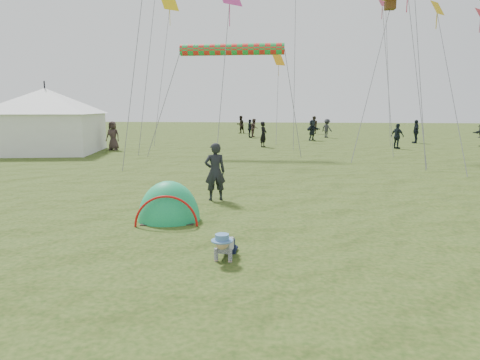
# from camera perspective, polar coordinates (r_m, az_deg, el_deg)

# --- Properties ---
(ground) EXTENTS (140.00, 140.00, 0.00)m
(ground) POSITION_cam_1_polar(r_m,az_deg,el_deg) (7.16, -8.95, -12.25)
(ground) COLOR #1D390F
(crawling_toddler) EXTENTS (0.54, 0.73, 0.53)m
(crawling_toddler) POSITION_cam_1_polar(r_m,az_deg,el_deg) (7.63, -2.05, -8.63)
(crawling_toddler) COLOR black
(crawling_toddler) RESTS_ON ground
(popup_tent) EXTENTS (1.63, 1.42, 1.90)m
(popup_tent) POSITION_cam_1_polar(r_m,az_deg,el_deg) (10.37, -9.42, -5.32)
(popup_tent) COLOR #169668
(popup_tent) RESTS_ON ground
(standing_adult) EXTENTS (0.70, 0.58, 1.66)m
(standing_adult) POSITION_cam_1_polar(r_m,az_deg,el_deg) (12.28, -3.35, 1.11)
(standing_adult) COLOR black
(standing_adult) RESTS_ON ground
(event_marquee) EXTENTS (6.86, 6.86, 4.03)m
(event_marquee) POSITION_cam_1_polar(r_m,az_deg,el_deg) (27.77, -24.36, 7.50)
(event_marquee) COLOR white
(event_marquee) RESTS_ON ground
(crowd_person_1) EXTENTS (0.62, 0.80, 1.64)m
(crowd_person_1) POSITION_cam_1_polar(r_m,az_deg,el_deg) (38.83, 1.91, 6.97)
(crowd_person_1) COLOR #3F2E2B
(crowd_person_1) RESTS_ON ground
(crowd_person_2) EXTENTS (0.91, 1.00, 1.63)m
(crowd_person_2) POSITION_cam_1_polar(r_m,az_deg,el_deg) (29.45, 20.24, 5.50)
(crowd_person_2) COLOR black
(crowd_person_2) RESTS_ON ground
(crowd_person_4) EXTENTS (0.91, 0.98, 1.68)m
(crowd_person_4) POSITION_cam_1_polar(r_m,az_deg,el_deg) (39.44, -24.52, 6.17)
(crowd_person_4) COLOR black
(crowd_person_4) RESTS_ON ground
(crowd_person_6) EXTENTS (0.61, 0.73, 1.71)m
(crowd_person_6) POSITION_cam_1_polar(r_m,az_deg,el_deg) (28.91, 3.14, 6.09)
(crowd_person_6) COLOR black
(crowd_person_6) RESTS_ON ground
(crowd_person_7) EXTENTS (0.97, 1.06, 1.78)m
(crowd_person_7) POSITION_cam_1_polar(r_m,az_deg,el_deg) (44.01, 9.83, 7.24)
(crowd_person_7) COLOR #302920
(crowd_person_7) RESTS_ON ground
(crowd_person_8) EXTENTS (0.43, 1.02, 1.73)m
(crowd_person_8) POSITION_cam_1_polar(r_m,az_deg,el_deg) (34.71, 22.39, 6.00)
(crowd_person_8) COLOR black
(crowd_person_8) RESTS_ON ground
(crowd_person_9) EXTENTS (1.17, 1.20, 1.65)m
(crowd_person_9) POSITION_cam_1_polar(r_m,az_deg,el_deg) (38.59, 11.50, 6.77)
(crowd_person_9) COLOR #2A2C31
(crowd_person_9) RESTS_ON ground
(crowd_person_10) EXTENTS (0.93, 0.66, 1.80)m
(crowd_person_10) POSITION_cam_1_polar(r_m,az_deg,el_deg) (27.99, -16.59, 5.68)
(crowd_person_10) COLOR #3B2C2B
(crowd_person_10) RESTS_ON ground
(crowd_person_11) EXTENTS (1.41, 1.48, 1.67)m
(crowd_person_11) POSITION_cam_1_polar(r_m,az_deg,el_deg) (35.04, 9.61, 6.57)
(crowd_person_11) COLOR black
(crowd_person_11) RESTS_ON ground
(crowd_person_13) EXTENTS (1.10, 1.09, 1.79)m
(crowd_person_13) POSITION_cam_1_polar(r_m,az_deg,el_deg) (44.33, 0.06, 7.41)
(crowd_person_13) COLOR black
(crowd_person_13) RESTS_ON ground
(crowd_person_14) EXTENTS (0.39, 0.94, 1.61)m
(crowd_person_14) POSITION_cam_1_polar(r_m,az_deg,el_deg) (37.89, 1.31, 6.88)
(crowd_person_14) COLOR black
(crowd_person_14) RESTS_ON ground
(rainbow_tube_kite) EXTENTS (5.85, 0.64, 0.64)m
(rainbow_tube_kite) POSITION_cam_1_polar(r_m,az_deg,el_deg) (24.95, -1.09, 17.01)
(rainbow_tube_kite) COLOR red
(diamond_kite_1) EXTENTS (1.07, 1.07, 0.87)m
(diamond_kite_1) POSITION_cam_1_polar(r_m,az_deg,el_deg) (35.80, 5.18, 15.66)
(diamond_kite_1) COLOR #FEA610
(diamond_kite_2) EXTENTS (0.80, 0.80, 0.66)m
(diamond_kite_2) POSITION_cam_1_polar(r_m,az_deg,el_deg) (23.65, 24.84, 20.10)
(diamond_kite_2) COLOR gold
(diamond_kite_7) EXTENTS (1.37, 1.37, 1.12)m
(diamond_kite_7) POSITION_cam_1_polar(r_m,az_deg,el_deg) (35.45, -9.38, 22.25)
(diamond_kite_7) COLOR yellow
(diamond_kite_11) EXTENTS (0.91, 0.91, 0.75)m
(diamond_kite_11) POSITION_cam_1_polar(r_m,az_deg,el_deg) (29.97, 18.47, 21.70)
(diamond_kite_11) COLOR #D6477F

